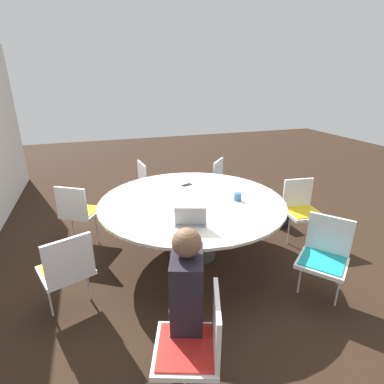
# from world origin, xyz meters

# --- Properties ---
(ground_plane) EXTENTS (16.00, 16.00, 0.00)m
(ground_plane) POSITION_xyz_m (0.00, 0.00, 0.00)
(ground_plane) COLOR black
(conference_table) EXTENTS (2.19, 2.19, 0.75)m
(conference_table) POSITION_xyz_m (0.00, 0.00, 0.65)
(conference_table) COLOR #333333
(conference_table) RESTS_ON ground_plane
(chair_0) EXTENTS (0.55, 0.54, 0.85)m
(chair_0) POSITION_xyz_m (-1.72, 0.54, 0.50)
(chair_0) COLOR white
(chair_0) RESTS_ON ground_plane
(chair_1) EXTENTS (0.61, 0.60, 0.85)m
(chair_1) POSITION_xyz_m (-1.13, -1.00, 0.50)
(chair_1) COLOR white
(chair_1) RESTS_ON ground_plane
(chair_2) EXTENTS (0.47, 0.48, 0.85)m
(chair_2) POSITION_xyz_m (-0.10, -1.50, 0.50)
(chair_2) COLOR white
(chair_2) RESTS_ON ground_plane
(chair_3) EXTENTS (0.61, 0.61, 0.85)m
(chair_3) POSITION_xyz_m (1.16, -0.96, 0.50)
(chair_3) COLOR white
(chair_3) RESTS_ON ground_plane
(chair_4) EXTENTS (0.48, 0.47, 0.85)m
(chair_4) POSITION_xyz_m (1.49, 0.23, 0.50)
(chair_4) COLOR white
(chair_4) RESTS_ON ground_plane
(chair_5) EXTENTS (0.59, 0.59, 0.85)m
(chair_5) POSITION_xyz_m (0.73, 1.32, 0.50)
(chair_5) COLOR white
(chair_5) RESTS_ON ground_plane
(chair_6) EXTENTS (0.55, 0.56, 0.85)m
(chair_6) POSITION_xyz_m (-0.58, 1.39, 0.50)
(chair_6) COLOR white
(chair_6) RESTS_ON ground_plane
(person_0) EXTENTS (0.41, 0.34, 1.20)m
(person_0) POSITION_xyz_m (-1.47, 0.54, 0.70)
(person_0) COLOR #231E28
(person_0) RESTS_ON ground_plane
(laptop) EXTENTS (0.34, 0.37, 0.21)m
(laptop) POSITION_xyz_m (-0.59, 0.21, 0.81)
(laptop) COLOR #99999E
(laptop) RESTS_ON conference_table
(coffee_cup) EXTENTS (0.09, 0.09, 0.09)m
(coffee_cup) POSITION_xyz_m (-0.18, -0.51, 0.80)
(coffee_cup) COLOR #33669E
(coffee_cup) RESTS_ON conference_table
(cell_phone) EXTENTS (0.12, 0.16, 0.01)m
(cell_phone) POSITION_xyz_m (0.51, -0.09, 0.76)
(cell_phone) COLOR black
(cell_phone) RESTS_ON conference_table
(handbag) EXTENTS (0.36, 0.16, 0.28)m
(handbag) POSITION_xyz_m (0.42, -1.52, 0.14)
(handbag) COLOR black
(handbag) RESTS_ON ground_plane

